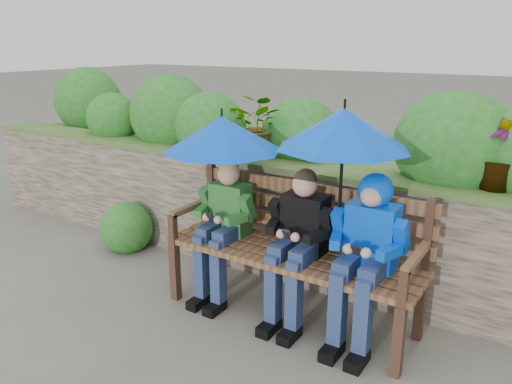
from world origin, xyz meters
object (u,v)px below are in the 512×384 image
Objects in this scene: park_bench at (295,242)px; boy_right at (367,245)px; boy_left at (224,222)px; boy_middle at (298,238)px; umbrella_left at (222,134)px; umbrella_right at (344,129)px.

park_bench is 1.63× the size of boy_right.
boy_middle is at bearing -0.24° from boy_left.
boy_middle is 0.98m from umbrella_left.
boy_middle reaches higher than park_bench.
boy_right reaches higher than boy_middle.
boy_middle is 0.97× the size of boy_right.
umbrella_right reaches higher than boy_left.
boy_left is 0.98× the size of boy_middle.
park_bench is 1.71× the size of boy_left.
boy_right reaches higher than park_bench.
umbrella_left is at bearing -176.60° from park_bench.
umbrella_left is (-0.64, -0.04, 0.77)m from park_bench.
boy_middle is (0.07, -0.09, 0.08)m from park_bench.
park_bench is 2.09× the size of umbrella_left.
umbrella_right is at bearing -7.28° from park_bench.
boy_right is 1.37m from umbrella_left.
boy_middle is 0.87m from umbrella_right.
boy_right is at bearing 0.33° from boy_left.
umbrella_left is (-0.04, 0.05, 0.70)m from boy_left.
umbrella_left is at bearing 177.82° from boy_right.
boy_left is at bearing -171.39° from park_bench.
umbrella_left is (-0.71, 0.06, 0.68)m from boy_middle.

